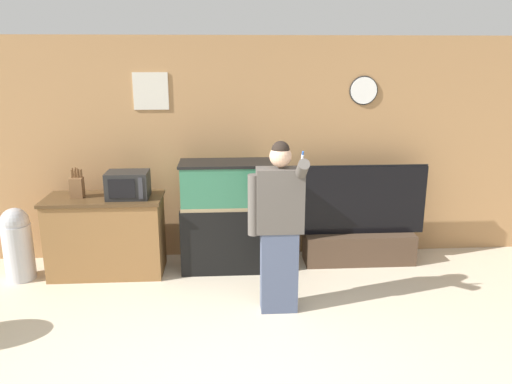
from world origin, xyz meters
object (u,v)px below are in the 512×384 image
(knife_block, at_px, (77,187))
(trash_bin, at_px, (18,243))
(aquarium_on_stand, at_px, (226,216))
(microwave, at_px, (128,185))
(tv_on_stand, at_px, (359,234))
(counter_island, at_px, (107,235))
(person_standing, at_px, (279,225))

(knife_block, height_order, trash_bin, knife_block)
(knife_block, relative_size, trash_bin, 0.40)
(aquarium_on_stand, bearing_deg, microwave, -174.36)
(tv_on_stand, bearing_deg, aquarium_on_stand, -177.02)
(counter_island, height_order, trash_bin, counter_island)
(counter_island, distance_m, trash_bin, 0.94)
(knife_block, distance_m, tv_on_stand, 3.24)
(counter_island, bearing_deg, aquarium_on_stand, 2.50)
(counter_island, bearing_deg, tv_on_stand, 2.76)
(microwave, bearing_deg, knife_block, 174.06)
(counter_island, relative_size, tv_on_stand, 0.82)
(counter_island, height_order, aquarium_on_stand, aquarium_on_stand)
(aquarium_on_stand, bearing_deg, tv_on_stand, 2.98)
(person_standing, bearing_deg, counter_island, 151.90)
(aquarium_on_stand, relative_size, trash_bin, 1.54)
(person_standing, distance_m, trash_bin, 2.91)
(aquarium_on_stand, relative_size, person_standing, 0.76)
(aquarium_on_stand, height_order, person_standing, person_standing)
(aquarium_on_stand, xyz_separation_m, tv_on_stand, (1.56, 0.08, -0.29))
(counter_island, distance_m, aquarium_on_stand, 1.35)
(counter_island, distance_m, person_standing, 2.10)
(microwave, distance_m, tv_on_stand, 2.71)
(counter_island, relative_size, knife_block, 3.90)
(tv_on_stand, distance_m, trash_bin, 3.83)
(trash_bin, bearing_deg, person_standing, -17.51)
(microwave, height_order, knife_block, knife_block)
(counter_island, xyz_separation_m, person_standing, (1.82, -0.97, 0.41))
(knife_block, xyz_separation_m, tv_on_stand, (3.17, 0.13, -0.67))
(aquarium_on_stand, height_order, tv_on_stand, aquarium_on_stand)
(tv_on_stand, bearing_deg, knife_block, -177.70)
(counter_island, xyz_separation_m, tv_on_stand, (2.89, 0.14, -0.11))
(knife_block, height_order, aquarium_on_stand, aquarium_on_stand)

